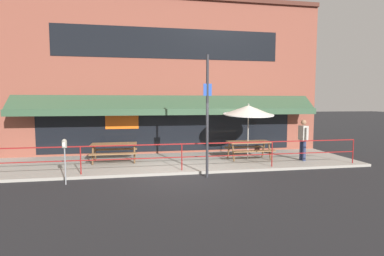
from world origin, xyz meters
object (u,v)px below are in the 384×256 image
patio_umbrella_centre (248,110)px  parking_meter_near (64,148)px  picnic_table_left (114,147)px  pedestrian_walking (303,138)px  picnic_table_centre (249,145)px  street_sign_pole (207,115)px

patio_umbrella_centre → parking_meter_near: patio_umbrella_centre is taller
picnic_table_left → pedestrian_walking: (7.73, -1.00, 0.35)m
picnic_table_centre → street_sign_pole: 3.59m
patio_umbrella_centre → street_sign_pole: 3.40m
picnic_table_left → street_sign_pole: bearing=-39.3°
picnic_table_centre → patio_umbrella_centre: (0.00, 0.13, 1.47)m
picnic_table_centre → pedestrian_walking: (2.12, -0.65, 0.35)m
pedestrian_walking → parking_meter_near: bearing=-168.9°
picnic_table_centre → parking_meter_near: (-6.87, -2.42, 0.44)m
pedestrian_walking → street_sign_pole: size_ratio=0.42×
picnic_table_centre → street_sign_pole: street_sign_pole is taller
picnic_table_centre → pedestrian_walking: size_ratio=1.05×
picnic_table_centre → picnic_table_left: bearing=176.5°
picnic_table_left → street_sign_pole: size_ratio=0.44×
patio_umbrella_centre → street_sign_pole: street_sign_pole is taller
picnic_table_centre → patio_umbrella_centre: 1.48m
pedestrian_walking → street_sign_pole: bearing=-159.8°
picnic_table_left → patio_umbrella_centre: (5.61, -0.21, 1.47)m
picnic_table_left → pedestrian_walking: 7.80m
patio_umbrella_centre → pedestrian_walking: bearing=-20.3°
picnic_table_left → parking_meter_near: (-1.26, -2.76, 0.44)m
patio_umbrella_centre → pedestrian_walking: size_ratio=1.39×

